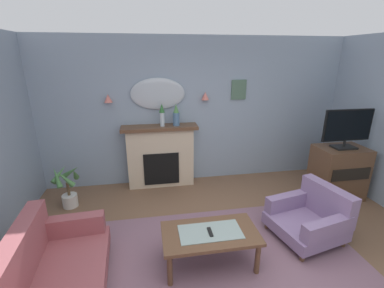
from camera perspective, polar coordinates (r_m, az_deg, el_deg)
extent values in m
cube|color=brown|center=(3.32, 10.39, -28.10)|extent=(6.65, 6.31, 0.10)
cube|color=#8C9EB2|center=(5.00, 0.80, 7.01)|extent=(6.65, 0.10, 2.70)
cube|color=#7F5B6B|center=(3.41, 9.21, -25.11)|extent=(3.20, 2.40, 0.01)
cube|color=beige|center=(4.95, -6.78, -2.90)|extent=(1.20, 0.28, 1.10)
cube|color=black|center=(4.92, -6.63, -5.16)|extent=(0.64, 0.12, 0.60)
cube|color=brown|center=(4.75, -7.03, 3.53)|extent=(1.36, 0.36, 0.06)
cylinder|color=silver|center=(4.70, -6.48, 5.32)|extent=(0.08, 0.08, 0.25)
cone|color=#2D6633|center=(4.66, -6.57, 7.76)|extent=(0.10, 0.10, 0.16)
cylinder|color=#4C7093|center=(4.72, -3.43, 5.38)|extent=(0.12, 0.12, 0.23)
cone|color=#4C8447|center=(4.68, -3.48, 7.74)|extent=(0.10, 0.10, 0.16)
ellipsoid|color=#B2BCC6|center=(4.79, -7.40, 10.71)|extent=(0.96, 0.06, 0.56)
cone|color=#D17066|center=(4.78, -17.70, 9.40)|extent=(0.14, 0.14, 0.14)
cone|color=#D17066|center=(4.85, 2.89, 10.36)|extent=(0.14, 0.14, 0.14)
cube|color=#4C6B56|center=(5.08, 10.08, 11.49)|extent=(0.28, 0.03, 0.36)
cube|color=brown|center=(3.19, 3.95, -18.75)|extent=(1.10, 0.60, 0.04)
cube|color=#8C9E99|center=(3.17, 3.96, -18.41)|extent=(0.72, 0.36, 0.01)
cylinder|color=brown|center=(3.09, -4.81, -25.58)|extent=(0.06, 0.06, 0.40)
cylinder|color=brown|center=(3.29, 13.99, -22.96)|extent=(0.06, 0.06, 0.40)
cylinder|color=brown|center=(3.45, -5.58, -20.07)|extent=(0.06, 0.06, 0.40)
cylinder|color=brown|center=(3.63, 10.88, -18.18)|extent=(0.06, 0.06, 0.40)
cube|color=black|center=(3.15, 3.94, -18.49)|extent=(0.04, 0.16, 0.02)
cube|color=#934C51|center=(3.07, -34.41, -21.78)|extent=(0.29, 1.71, 0.48)
cube|color=#934C51|center=(3.64, -24.53, -15.72)|extent=(0.76, 0.21, 0.24)
cylinder|color=brown|center=(3.78, -18.44, -20.06)|extent=(0.07, 0.07, 0.10)
cylinder|color=brown|center=(3.92, -29.01, -20.12)|extent=(0.07, 0.07, 0.10)
cube|color=gray|center=(4.00, 23.14, -15.97)|extent=(0.95, 0.95, 0.16)
cube|color=gray|center=(4.08, 27.16, -10.91)|extent=(0.33, 0.82, 0.45)
cube|color=gray|center=(4.11, 20.14, -11.53)|extent=(0.73, 0.29, 0.22)
cube|color=gray|center=(3.72, 27.27, -15.93)|extent=(0.73, 0.29, 0.22)
cylinder|color=brown|center=(4.08, 15.89, -16.59)|extent=(0.06, 0.06, 0.10)
cylinder|color=brown|center=(3.69, 22.73, -21.72)|extent=(0.06, 0.06, 0.10)
cylinder|color=brown|center=(4.48, 23.03, -14.00)|extent=(0.06, 0.06, 0.10)
cylinder|color=brown|center=(4.13, 29.88, -18.12)|extent=(0.06, 0.06, 0.10)
cube|color=brown|center=(5.19, 29.01, -5.37)|extent=(0.80, 0.56, 0.90)
cube|color=black|center=(4.97, 31.16, -5.67)|extent=(0.68, 0.02, 0.20)
cube|color=black|center=(5.03, 29.96, -0.59)|extent=(0.36, 0.24, 0.03)
cylinder|color=black|center=(5.01, 30.08, 0.11)|extent=(0.04, 0.04, 0.10)
cube|color=black|center=(4.94, 30.66, 3.53)|extent=(0.84, 0.04, 0.52)
cube|color=black|center=(4.92, 30.81, 3.46)|extent=(0.80, 0.01, 0.48)
cylinder|color=silver|center=(4.83, -24.86, -11.04)|extent=(0.24, 0.24, 0.21)
cylinder|color=brown|center=(4.74, -25.21, -8.78)|extent=(0.04, 0.04, 0.22)
cone|color=#4C8447|center=(4.62, -23.99, -5.95)|extent=(0.14, 0.32, 0.29)
cone|color=#4C8447|center=(4.74, -24.74, -5.46)|extent=(0.34, 0.19, 0.26)
cone|color=#4C8447|center=(4.73, -26.79, -5.82)|extent=(0.23, 0.33, 0.25)
cone|color=#4C8447|center=(4.61, -27.19, -6.49)|extent=(0.22, 0.28, 0.32)
cone|color=#4C8447|center=(4.52, -25.77, -6.77)|extent=(0.28, 0.13, 0.32)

